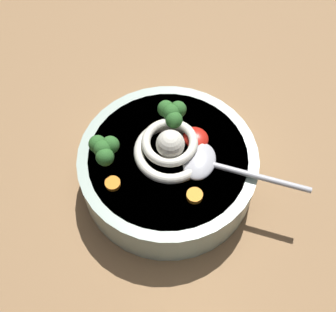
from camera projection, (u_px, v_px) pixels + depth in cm
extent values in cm
cube|color=#936D47|center=(156.00, 185.00, 68.19)|extent=(109.81, 109.81, 3.53)
cylinder|color=#9EB2A3|center=(168.00, 169.00, 63.71)|extent=(25.13, 25.13, 6.90)
cylinder|color=olive|center=(168.00, 168.00, 63.48)|extent=(22.12, 22.12, 6.35)
torus|color=silver|center=(170.00, 151.00, 60.36)|extent=(10.03, 10.03, 1.38)
torus|color=silver|center=(170.00, 142.00, 59.82)|extent=(10.74, 10.74, 1.24)
sphere|color=silver|center=(170.00, 144.00, 58.83)|extent=(3.89, 3.89, 3.89)
ellipsoid|color=#B7B7BC|center=(199.00, 161.00, 59.41)|extent=(6.96, 7.43, 1.60)
cylinder|color=#B7B7BC|center=(254.00, 176.00, 58.25)|extent=(13.01, 8.85, 0.80)
ellipsoid|color=red|center=(196.00, 138.00, 61.32)|extent=(3.78, 3.40, 1.70)
cylinder|color=#7A9E60|center=(104.00, 157.00, 59.94)|extent=(1.25, 1.25, 1.34)
sphere|color=#2D6628|center=(103.00, 149.00, 58.33)|extent=(2.45, 2.45, 2.45)
sphere|color=#2D6628|center=(98.00, 144.00, 59.01)|extent=(2.45, 2.45, 2.45)
sphere|color=#2D6628|center=(105.00, 157.00, 57.82)|extent=(2.45, 2.45, 2.45)
sphere|color=#2D6628|center=(110.00, 145.00, 58.89)|extent=(2.45, 2.45, 2.45)
cylinder|color=#7A9E60|center=(171.00, 121.00, 63.10)|extent=(1.23, 1.23, 1.32)
sphere|color=#2D6628|center=(171.00, 113.00, 61.51)|extent=(2.42, 2.42, 2.42)
sphere|color=#2D6628|center=(166.00, 109.00, 62.18)|extent=(2.42, 2.42, 2.42)
sphere|color=#2D6628|center=(174.00, 120.00, 61.01)|extent=(2.42, 2.42, 2.42)
sphere|color=#2D6628|center=(178.00, 109.00, 62.06)|extent=(2.42, 2.42, 2.42)
cylinder|color=orange|center=(114.00, 185.00, 58.03)|extent=(2.07, 2.07, 0.64)
cylinder|color=orange|center=(197.00, 194.00, 57.29)|extent=(2.14, 2.14, 0.79)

